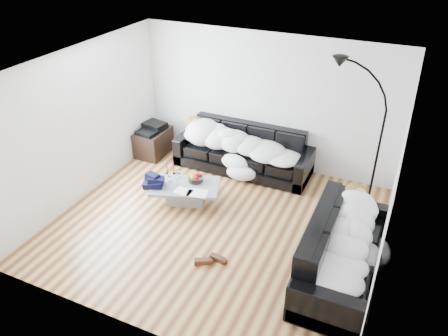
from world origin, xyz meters
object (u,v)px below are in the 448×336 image
at_px(candle_left, 167,168).
at_px(shoes, 209,260).
at_px(wine_glass_b, 170,178).
at_px(wine_glass_a, 179,175).
at_px(sofa_back, 243,150).
at_px(wine_glass_c, 178,181).
at_px(fruit_bowl, 196,177).
at_px(candle_right, 174,168).
at_px(sleeper_back, 242,141).
at_px(av_cabinet, 154,142).
at_px(stereo, 152,128).
at_px(sofa_right, 344,250).
at_px(sleeper_right, 346,238).
at_px(coffee_table, 186,193).
at_px(floor_lamp, 378,153).

relative_size(candle_left, shoes, 0.58).
bearing_deg(wine_glass_b, wine_glass_a, 58.76).
bearing_deg(sofa_back, wine_glass_b, -117.99).
height_order(wine_glass_b, wine_glass_c, wine_glass_b).
bearing_deg(fruit_bowl, candle_right, 172.91).
bearing_deg(candle_left, shoes, -42.74).
xyz_separation_m(wine_glass_a, wine_glass_b, (-0.10, -0.16, 0.01)).
bearing_deg(candle_left, wine_glass_b, -49.22).
xyz_separation_m(sofa_back, sleeper_back, (-0.00, -0.05, 0.21)).
height_order(av_cabinet, stereo, stereo).
xyz_separation_m(candle_left, candle_right, (0.11, 0.05, 0.00)).
distance_m(sleeper_back, wine_glass_c, 1.57).
distance_m(wine_glass_a, shoes, 1.88).
bearing_deg(av_cabinet, sofa_right, -24.70).
bearing_deg(sofa_right, candle_right, 73.90).
bearing_deg(shoes, sofa_right, -0.73).
height_order(sofa_back, wine_glass_b, sofa_back).
relative_size(fruit_bowl, wine_glass_c, 1.62).
relative_size(sleeper_right, coffee_table, 1.66).
distance_m(candle_left, av_cabinet, 1.47).
distance_m(sofa_back, candle_right, 1.47).
xyz_separation_m(sofa_back, coffee_table, (-0.48, -1.45, -0.26)).
height_order(sleeper_right, wine_glass_a, sleeper_right).
bearing_deg(av_cabinet, wine_glass_a, -41.97).
bearing_deg(sofa_right, stereo, 65.53).
bearing_deg(wine_glass_b, stereo, 132.07).
bearing_deg(coffee_table, stereo, 138.68).
bearing_deg(stereo, av_cabinet, -81.05).
xyz_separation_m(sofa_right, shoes, (-1.77, -0.54, -0.41)).
relative_size(sleeper_back, coffee_table, 1.92).
height_order(fruit_bowl, wine_glass_a, wine_glass_a).
bearing_deg(wine_glass_c, wine_glass_a, 111.03).
xyz_separation_m(candle_right, stereo, (-1.09, 1.03, 0.14)).
relative_size(wine_glass_a, av_cabinet, 0.21).
xyz_separation_m(sleeper_right, wine_glass_b, (-3.12, 0.66, -0.23)).
distance_m(fruit_bowl, floor_lamp, 3.03).
bearing_deg(candle_left, candle_right, 24.46).
height_order(fruit_bowl, candle_right, candle_right).
bearing_deg(sleeper_back, coffee_table, -109.01).
height_order(av_cabinet, floor_lamp, floor_lamp).
xyz_separation_m(coffee_table, wine_glass_c, (-0.12, -0.04, 0.25)).
height_order(wine_glass_b, av_cabinet, av_cabinet).
height_order(wine_glass_b, candle_right, candle_right).
bearing_deg(stereo, sleeper_right, -15.52).
xyz_separation_m(sleeper_right, stereo, (-4.28, 1.95, -0.06)).
bearing_deg(stereo, coffee_table, -32.36).
height_order(coffee_table, shoes, coffee_table).
distance_m(sleeper_back, stereo, 1.94).
distance_m(wine_glass_a, stereo, 1.69).
relative_size(sofa_right, sleeper_right, 1.17).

